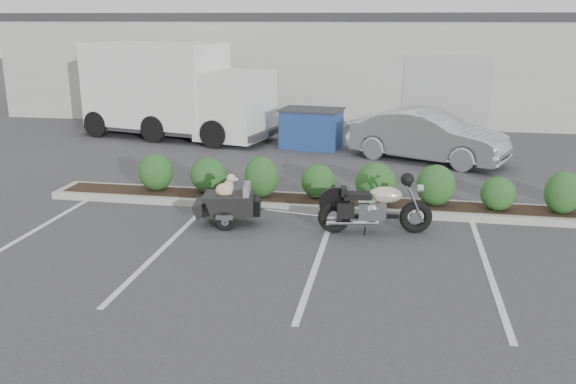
% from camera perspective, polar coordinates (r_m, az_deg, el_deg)
% --- Properties ---
extents(ground, '(90.00, 90.00, 0.00)m').
position_cam_1_polar(ground, '(10.93, -2.95, -4.53)').
color(ground, '#38383A').
rests_on(ground, ground).
extents(planter_kerb, '(12.00, 1.00, 0.15)m').
position_cam_1_polar(planter_kerb, '(12.80, 3.65, -1.09)').
color(planter_kerb, '#9E9E93').
rests_on(planter_kerb, ground).
extents(building, '(26.00, 10.00, 4.00)m').
position_cam_1_polar(building, '(27.12, 5.34, 12.06)').
color(building, '#9EA099').
rests_on(building, ground).
extents(motorcycle, '(2.10, 0.84, 1.21)m').
position_cam_1_polar(motorcycle, '(11.25, 8.16, -1.47)').
color(motorcycle, black).
rests_on(motorcycle, ground).
extents(pet_trailer, '(1.70, 0.97, 1.00)m').
position_cam_1_polar(pet_trailer, '(11.70, -5.59, -1.00)').
color(pet_trailer, black).
rests_on(pet_trailer, ground).
extents(sedan, '(4.55, 3.09, 1.42)m').
position_cam_1_polar(sedan, '(17.21, 12.91, 5.15)').
color(sedan, silver).
rests_on(sedan, ground).
extents(dumpster, '(1.96, 1.46, 1.20)m').
position_cam_1_polar(dumpster, '(18.57, 2.22, 6.00)').
color(dumpster, navy).
rests_on(dumpster, ground).
extents(delivery_truck, '(6.98, 3.61, 3.05)m').
position_cam_1_polar(delivery_truck, '(20.51, -10.51, 9.12)').
color(delivery_truck, silver).
rests_on(delivery_truck, ground).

